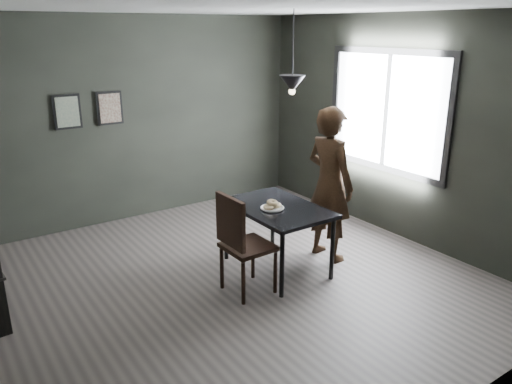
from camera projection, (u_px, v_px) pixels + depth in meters
ground at (232, 282)px, 5.38m from camera, size 5.00×5.00×0.00m
back_wall at (135, 120)px, 6.90m from camera, size 5.00×0.10×2.80m
ceiling at (227, 6)px, 4.51m from camera, size 5.00×5.00×0.02m
window_assembly at (386, 111)px, 6.37m from camera, size 0.04×1.96×1.56m
cafe_table at (277, 213)px, 5.49m from camera, size 0.80×1.20×0.75m
white_plate at (272, 209)px, 5.39m from camera, size 0.23×0.23×0.01m
donut_pile at (272, 205)px, 5.38m from camera, size 0.22×0.17×0.09m
woman at (330, 184)px, 5.73m from camera, size 0.47×0.69×1.81m
wood_chair at (240, 239)px, 4.98m from camera, size 0.47×0.47×1.07m
pendant_lamp at (292, 84)px, 5.28m from camera, size 0.28×0.28×0.86m
framed_print_left at (67, 112)px, 6.33m from camera, size 0.34×0.04×0.44m
framed_print_right at (110, 108)px, 6.62m from camera, size 0.34×0.04×0.44m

